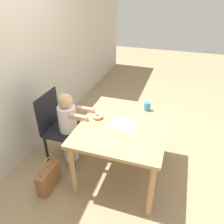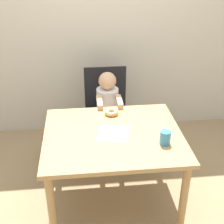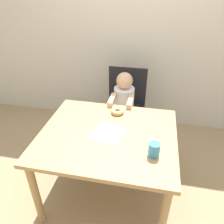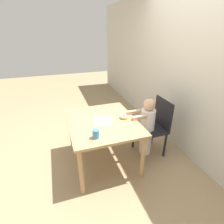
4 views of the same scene
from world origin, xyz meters
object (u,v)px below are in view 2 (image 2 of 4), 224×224
donut (112,112)px  child_figure (108,115)px  chair (107,110)px  handbag (59,144)px  cup (165,138)px

donut → child_figure: bearing=89.7°
child_figure → chair: bearing=90.0°
chair → child_figure: child_figure is taller
child_figure → donut: child_figure is taller
chair → donut: (-0.00, -0.53, 0.25)m
donut → handbag: bearing=141.9°
donut → handbag: 0.88m
donut → handbag: (-0.52, 0.41, -0.58)m
child_figure → cup: bearing=-68.6°
child_figure → handbag: child_figure is taller
chair → donut: size_ratio=7.49×
chair → handbag: 0.63m
child_figure → handbag: 0.62m
chair → cup: bearing=-71.1°
chair → cup: (0.35, -1.03, 0.29)m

